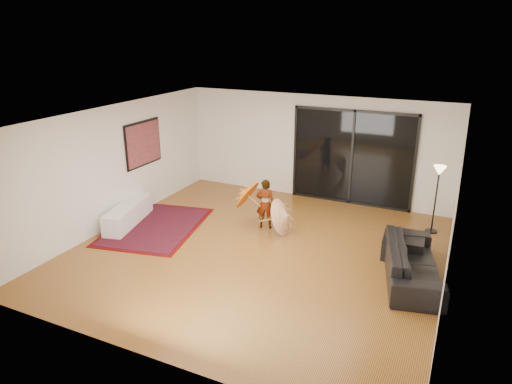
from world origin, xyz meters
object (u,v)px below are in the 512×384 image
Objects in this scene: sofa at (412,262)px; child at (265,204)px; media_console at (128,214)px; ottoman at (403,246)px.

sofa is 3.42m from child.
child reaches higher than sofa.
ottoman is at bearing -4.21° from media_console.
ottoman is 0.67× the size of child.
sofa is (6.20, 0.21, 0.09)m from media_console.
ottoman is at bearing 160.99° from child.
media_console is at bearing 79.18° from sofa.
sofa is 0.87m from ottoman.
child is at bearing 7.29° from media_console.
media_console reaches higher than ottoman.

